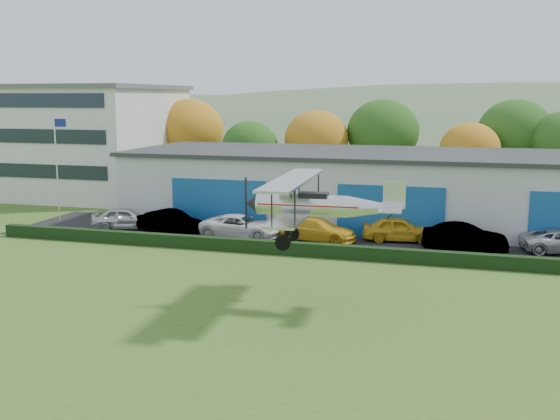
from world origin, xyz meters
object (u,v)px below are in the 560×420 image
(car_0, at_px, (126,218))
(car_4, at_px, (399,229))
(office_block, at_px, (65,139))
(car_2, at_px, (241,226))
(biplane, at_px, (316,203))
(car_1, at_px, (171,222))
(hangar, at_px, (399,188))
(flagpole, at_px, (58,158))
(car_5, at_px, (465,238))
(car_3, at_px, (317,229))

(car_0, distance_m, car_4, 19.01)
(office_block, relative_size, car_2, 3.79)
(car_0, bearing_deg, biplane, -145.90)
(car_4, bearing_deg, car_1, 90.73)
(biplane, bearing_deg, hangar, 82.47)
(flagpole, xyz_separation_m, car_5, (29.64, -2.13, -3.90))
(car_0, xyz_separation_m, car_4, (18.96, 1.43, 0.00))
(hangar, distance_m, car_4, 6.71)
(office_block, distance_m, biplane, 41.67)
(car_2, relative_size, car_5, 1.07)
(car_3, bearing_deg, biplane, -159.90)
(car_2, bearing_deg, office_block, 57.83)
(biplane, bearing_deg, car_4, 77.69)
(car_1, bearing_deg, flagpole, 93.44)
(car_5, bearing_deg, car_2, 89.45)
(car_2, relative_size, car_3, 1.06)
(car_1, bearing_deg, biplane, -116.87)
(car_3, bearing_deg, car_4, -67.46)
(car_4, xyz_separation_m, car_5, (4.10, -1.68, 0.04))
(car_0, relative_size, car_4, 1.00)
(hangar, xyz_separation_m, car_3, (-4.48, -7.76, -1.86))
(car_1, distance_m, car_2, 4.99)
(hangar, distance_m, car_1, 16.91)
(car_5, bearing_deg, car_4, 67.04)
(car_0, bearing_deg, car_4, -104.14)
(hangar, height_order, car_3, hangar)
(car_0, relative_size, car_3, 0.91)
(flagpole, distance_m, car_4, 25.84)
(flagpole, height_order, car_1, flagpole)
(car_4, bearing_deg, car_5, -118.89)
(car_4, relative_size, biplane, 0.57)
(hangar, distance_m, car_2, 12.71)
(office_block, distance_m, car_2, 28.24)
(car_5, bearing_deg, car_3, 87.12)
(car_4, distance_m, biplane, 14.82)
(car_0, distance_m, car_2, 8.73)
(office_block, height_order, biplane, office_block)
(car_0, bearing_deg, office_block, 26.15)
(car_0, relative_size, car_1, 0.95)
(car_2, distance_m, car_4, 10.38)
(car_2, xyz_separation_m, car_3, (5.10, 0.39, -0.01))
(office_block, xyz_separation_m, car_2, (23.41, -15.17, -4.41))
(office_block, bearing_deg, car_3, -27.40)
(hangar, bearing_deg, car_5, -59.65)
(car_5, xyz_separation_m, biplane, (-6.50, -12.43, 3.80))
(car_1, bearing_deg, office_block, 66.70)
(office_block, height_order, car_0, office_block)
(car_4, relative_size, car_5, 0.92)
(flagpole, distance_m, biplane, 27.33)
(car_1, relative_size, car_4, 1.05)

